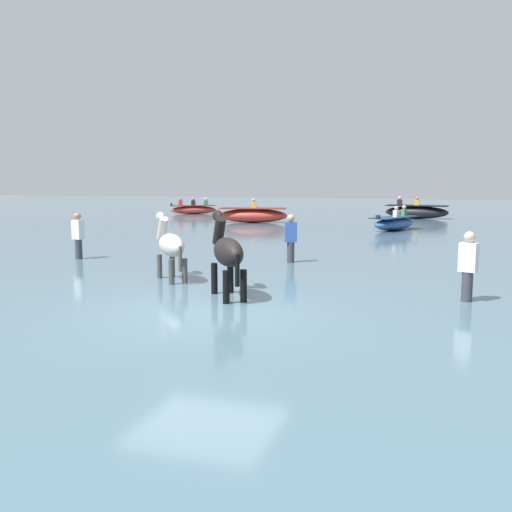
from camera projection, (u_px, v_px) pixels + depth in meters
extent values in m
plane|color=#666051|center=(206.00, 327.00, 10.27)|extent=(120.00, 120.00, 0.00)
cube|color=#476675|center=(320.00, 251.00, 19.69)|extent=(90.00, 90.00, 0.32)
ellipsoid|color=beige|center=(171.00, 245.00, 12.98)|extent=(1.19, 1.23, 0.51)
cylinder|color=#45423C|center=(160.00, 273.00, 13.40)|extent=(0.12, 0.12, 0.87)
cylinder|color=#45423C|center=(172.00, 272.00, 13.53)|extent=(0.12, 0.12, 0.87)
cylinder|color=#45423C|center=(171.00, 279.00, 12.60)|extent=(0.12, 0.12, 0.87)
cylinder|color=#45423C|center=(185.00, 278.00, 12.73)|extent=(0.12, 0.12, 0.87)
cylinder|color=beige|center=(162.00, 228.00, 13.53)|extent=(0.47, 0.48, 0.59)
ellipsoid|color=beige|center=(161.00, 217.00, 13.61)|extent=(0.43, 0.44, 0.22)
cylinder|color=#45423C|center=(180.00, 259.00, 12.47)|extent=(0.08, 0.08, 0.55)
ellipsoid|color=black|center=(228.00, 252.00, 11.09)|extent=(1.17, 1.40, 0.55)
cylinder|color=black|center=(214.00, 286.00, 11.60)|extent=(0.13, 0.13, 0.93)
cylinder|color=black|center=(230.00, 285.00, 11.69)|extent=(0.13, 0.13, 0.93)
cylinder|color=black|center=(226.00, 296.00, 10.68)|extent=(0.13, 0.13, 0.93)
cylinder|color=black|center=(244.00, 295.00, 10.78)|extent=(0.13, 0.13, 0.93)
cylinder|color=black|center=(219.00, 231.00, 11.73)|extent=(0.47, 0.54, 0.63)
ellipsoid|color=black|center=(218.00, 216.00, 11.82)|extent=(0.43, 0.50, 0.24)
cylinder|color=black|center=(237.00, 270.00, 10.50)|extent=(0.09, 0.09, 0.59)
ellipsoid|color=#28518E|center=(394.00, 224.00, 25.60)|extent=(2.10, 3.06, 0.54)
cube|color=navy|center=(394.00, 217.00, 25.56)|extent=(2.01, 2.94, 0.04)
cube|color=black|center=(378.00, 217.00, 24.52)|extent=(0.20, 0.18, 0.18)
cube|color=#388E51|center=(404.00, 213.00, 26.12)|extent=(0.27, 0.31, 0.30)
sphere|color=tan|center=(404.00, 207.00, 26.09)|extent=(0.18, 0.18, 0.18)
cube|color=white|center=(396.00, 213.00, 25.49)|extent=(0.27, 0.31, 0.30)
sphere|color=tan|center=(396.00, 208.00, 25.45)|extent=(0.18, 0.18, 0.18)
ellipsoid|color=#BC382D|center=(253.00, 216.00, 29.86)|extent=(3.69, 2.00, 0.71)
cube|color=maroon|center=(253.00, 208.00, 29.81)|extent=(3.54, 1.92, 0.04)
cube|color=gold|center=(254.00, 205.00, 29.95)|extent=(0.29, 0.23, 0.30)
sphere|color=tan|center=(254.00, 200.00, 29.92)|extent=(0.18, 0.18, 0.18)
ellipsoid|color=#BC382D|center=(193.00, 210.00, 36.91)|extent=(2.96, 2.16, 0.51)
cube|color=maroon|center=(193.00, 206.00, 36.88)|extent=(2.85, 2.08, 0.04)
cube|color=black|center=(171.00, 205.00, 36.62)|extent=(0.18, 0.20, 0.18)
cube|color=#388E51|center=(206.00, 203.00, 37.08)|extent=(0.31, 0.28, 0.30)
sphere|color=beige|center=(206.00, 199.00, 37.05)|extent=(0.18, 0.18, 0.18)
cube|color=#232328|center=(193.00, 203.00, 36.91)|extent=(0.31, 0.28, 0.30)
sphere|color=#A37556|center=(193.00, 199.00, 36.88)|extent=(0.18, 0.18, 0.18)
cube|color=red|center=(181.00, 203.00, 36.72)|extent=(0.31, 0.28, 0.30)
sphere|color=#A37556|center=(180.00, 199.00, 36.69)|extent=(0.18, 0.18, 0.18)
ellipsoid|color=black|center=(417.00, 212.00, 32.77)|extent=(3.57, 1.60, 0.71)
cube|color=black|center=(417.00, 206.00, 32.72)|extent=(3.43, 1.53, 0.04)
cube|color=#232328|center=(400.00, 202.00, 33.18)|extent=(0.28, 0.20, 0.30)
sphere|color=beige|center=(400.00, 198.00, 33.15)|extent=(0.18, 0.18, 0.18)
cube|color=gold|center=(417.00, 203.00, 32.68)|extent=(0.28, 0.20, 0.30)
sphere|color=#A37556|center=(417.00, 198.00, 32.65)|extent=(0.18, 0.18, 0.18)
cylinder|color=#383842|center=(467.00, 295.00, 10.88)|extent=(0.20, 0.20, 0.88)
cube|color=white|center=(468.00, 257.00, 10.78)|extent=(0.37, 0.30, 0.54)
sphere|color=beige|center=(469.00, 237.00, 10.73)|extent=(0.20, 0.20, 0.20)
cylinder|color=#383842|center=(79.00, 255.00, 16.56)|extent=(0.20, 0.20, 0.88)
cube|color=white|center=(78.00, 230.00, 16.47)|extent=(0.36, 0.28, 0.54)
sphere|color=#A37556|center=(77.00, 216.00, 16.42)|extent=(0.20, 0.20, 0.20)
cylinder|color=#383842|center=(291.00, 258.00, 15.87)|extent=(0.20, 0.20, 0.88)
cube|color=#3356A8|center=(291.00, 232.00, 15.77)|extent=(0.37, 0.30, 0.54)
sphere|color=tan|center=(291.00, 218.00, 15.72)|extent=(0.20, 0.20, 0.20)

